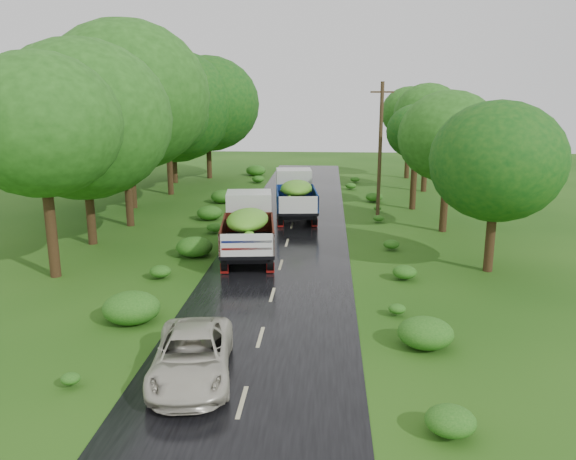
# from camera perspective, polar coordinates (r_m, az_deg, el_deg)

# --- Properties ---
(ground) EXTENTS (120.00, 120.00, 0.00)m
(ground) POSITION_cam_1_polar(r_m,az_deg,el_deg) (18.80, -2.82, -10.86)
(ground) COLOR #1A440E
(ground) RESTS_ON ground
(road) EXTENTS (6.50, 80.00, 0.02)m
(road) POSITION_cam_1_polar(r_m,az_deg,el_deg) (23.41, -1.36, -5.76)
(road) COLOR black
(road) RESTS_ON ground
(road_lines) EXTENTS (0.12, 69.60, 0.00)m
(road_lines) POSITION_cam_1_polar(r_m,az_deg,el_deg) (24.35, -1.14, -4.95)
(road_lines) COLOR #BFB78C
(road_lines) RESTS_ON road
(truck_near) EXTENTS (3.13, 6.92, 2.81)m
(truck_near) POSITION_cam_1_polar(r_m,az_deg,el_deg) (27.57, -4.05, 0.65)
(truck_near) COLOR black
(truck_near) RESTS_ON ground
(truck_far) EXTENTS (3.07, 6.95, 2.83)m
(truck_far) POSITION_cam_1_polar(r_m,az_deg,el_deg) (36.16, 0.74, 3.84)
(truck_far) COLOR black
(truck_far) RESTS_ON ground
(car) EXTENTS (2.77, 4.91, 1.29)m
(car) POSITION_cam_1_polar(r_m,az_deg,el_deg) (16.31, -9.71, -12.49)
(car) COLOR beige
(car) RESTS_ON road
(utility_pole) EXTENTS (1.48, 0.40, 8.52)m
(utility_pole) POSITION_cam_1_polar(r_m,az_deg,el_deg) (36.40, 9.34, 8.15)
(utility_pole) COLOR #382616
(utility_pole) RESTS_ON ground
(trees_left) EXTENTS (7.02, 33.37, 9.74)m
(trees_left) POSITION_cam_1_polar(r_m,az_deg,el_deg) (41.50, -13.87, 11.83)
(trees_left) COLOR black
(trees_left) RESTS_ON ground
(trees_right) EXTENTS (5.02, 31.89, 7.66)m
(trees_right) POSITION_cam_1_polar(r_m,az_deg,el_deg) (39.21, 14.75, 9.93)
(trees_right) COLOR black
(trees_right) RESTS_ON ground
(shrubs) EXTENTS (11.90, 44.00, 0.70)m
(shrubs) POSITION_cam_1_polar(r_m,az_deg,el_deg) (31.92, 0.16, 0.21)
(shrubs) COLOR #1C5814
(shrubs) RESTS_ON ground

